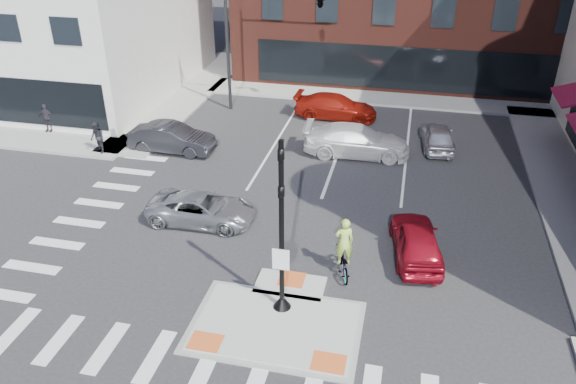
% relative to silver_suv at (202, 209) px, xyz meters
% --- Properties ---
extents(ground, '(120.00, 120.00, 0.00)m').
position_rel_silver_suv_xyz_m(ground, '(4.50, -5.00, -0.62)').
color(ground, '#28282B').
rests_on(ground, ground).
extents(refuge_island, '(5.40, 4.65, 0.13)m').
position_rel_silver_suv_xyz_m(refuge_island, '(4.50, -5.26, -0.57)').
color(refuge_island, gray).
rests_on(refuge_island, ground).
extents(sidewalk_nw, '(23.50, 20.50, 0.15)m').
position_rel_silver_suv_xyz_m(sidewalk_nw, '(-12.26, 10.29, -0.55)').
color(sidewalk_nw, gray).
rests_on(sidewalk_nw, ground).
extents(sidewalk_e, '(3.00, 24.00, 0.15)m').
position_rel_silver_suv_xyz_m(sidewalk_e, '(15.30, 5.00, -0.55)').
color(sidewalk_e, gray).
rests_on(sidewalk_e, ground).
extents(sidewalk_n, '(26.00, 3.00, 0.15)m').
position_rel_silver_suv_xyz_m(sidewalk_n, '(7.50, 17.00, -0.55)').
color(sidewalk_n, gray).
rests_on(sidewalk_n, ground).
extents(building_nw, '(20.40, 16.40, 14.40)m').
position_rel_silver_suv_xyz_m(building_nw, '(-17.48, 14.98, 3.61)').
color(building_nw, silver).
rests_on(building_nw, ground).
extents(signal_pole, '(0.60, 0.60, 5.98)m').
position_rel_silver_suv_xyz_m(signal_pole, '(4.50, -4.60, 1.74)').
color(signal_pole, black).
rests_on(signal_pole, refuge_island).
extents(mast_arm_signal, '(6.10, 2.24, 8.00)m').
position_rel_silver_suv_xyz_m(mast_arm_signal, '(1.03, 13.00, 5.59)').
color(mast_arm_signal, black).
rests_on(mast_arm_signal, ground).
extents(silver_suv, '(4.50, 2.15, 1.24)m').
position_rel_silver_suv_xyz_m(silver_suv, '(0.00, 0.00, 0.00)').
color(silver_suv, '#AAACB1').
rests_on(silver_suv, ground).
extents(red_sedan, '(2.29, 4.34, 1.40)m').
position_rel_silver_suv_xyz_m(red_sedan, '(8.69, -0.52, 0.08)').
color(red_sedan, maroon).
rests_on(red_sedan, ground).
extents(white_pickup, '(5.54, 2.53, 1.57)m').
position_rel_silver_suv_xyz_m(white_pickup, '(5.44, 8.00, 0.17)').
color(white_pickup, silver).
rests_on(white_pickup, ground).
extents(bg_car_dark, '(4.52, 1.67, 1.48)m').
position_rel_silver_suv_xyz_m(bg_car_dark, '(-4.00, 6.30, 0.12)').
color(bg_car_dark, '#25252A').
rests_on(bg_car_dark, ground).
extents(bg_car_silver, '(1.99, 4.06, 1.33)m').
position_rel_silver_suv_xyz_m(bg_car_silver, '(9.50, 9.82, 0.05)').
color(bg_car_silver, silver).
rests_on(bg_car_silver, ground).
extents(bg_car_red, '(4.93, 2.11, 1.42)m').
position_rel_silver_suv_xyz_m(bg_car_red, '(3.60, 12.94, 0.09)').
color(bg_car_red, '#9A180E').
rests_on(bg_car_red, ground).
extents(cyclist, '(1.15, 1.94, 2.30)m').
position_rel_silver_suv_xyz_m(cyclist, '(6.17, -2.20, 0.15)').
color(cyclist, '#3F3F44').
rests_on(cyclist, ground).
extents(pedestrian_a, '(1.01, 0.96, 1.64)m').
position_rel_silver_suv_xyz_m(pedestrian_a, '(-7.50, 5.00, 0.35)').
color(pedestrian_a, '#222227').
rests_on(pedestrian_a, sidewalk_nw).
extents(pedestrian_b, '(0.96, 0.46, 1.60)m').
position_rel_silver_suv_xyz_m(pedestrian_b, '(-11.71, 6.96, 0.33)').
color(pedestrian_b, '#2E2831').
rests_on(pedestrian_b, sidewalk_nw).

